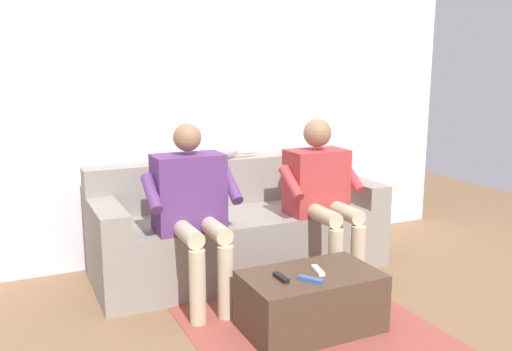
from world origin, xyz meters
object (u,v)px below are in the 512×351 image
object	(u,v)px
coffee_table	(311,301)
person_left_seated	(321,189)
cat_on_backrest	(215,150)
remote_black	(281,277)
remote_white	(318,270)
couch	(239,232)
person_right_seated	(192,202)
remote_blue	(310,279)

from	to	relation	value
coffee_table	person_left_seated	xyz separation A→B (m)	(-0.48, -0.68, 0.48)
person_left_seated	cat_on_backrest	size ratio (longest dim) A/B	2.10
remote_black	cat_on_backrest	bearing A→B (deg)	-6.78
cat_on_backrest	remote_white	world-z (taller)	cat_on_backrest
couch	remote_white	size ratio (longest dim) A/B	14.62
person_right_seated	remote_black	distance (m)	0.80
cat_on_backrest	person_left_seated	bearing A→B (deg)	132.58
couch	remote_blue	bearing A→B (deg)	86.86
couch	coffee_table	bearing A→B (deg)	90.00
person_left_seated	remote_blue	size ratio (longest dim) A/B	8.13
remote_blue	coffee_table	bearing A→B (deg)	113.62
cat_on_backrest	person_right_seated	bearing A→B (deg)	57.37
remote_white	person_left_seated	bearing A→B (deg)	159.80
remote_white	cat_on_backrest	bearing A→B (deg)	-161.67
person_left_seated	cat_on_backrest	xyz separation A→B (m)	(0.57, -0.62, 0.23)
person_left_seated	remote_black	xyz separation A→B (m)	(0.68, 0.69, -0.30)
person_left_seated	cat_on_backrest	world-z (taller)	person_left_seated
person_left_seated	remote_white	bearing A→B (deg)	57.22
couch	coffee_table	xyz separation A→B (m)	(0.00, 1.04, -0.13)
coffee_table	cat_on_backrest	distance (m)	1.48
person_right_seated	remote_black	size ratio (longest dim) A/B	8.79
person_right_seated	remote_blue	size ratio (longest dim) A/B	8.23
person_right_seated	person_left_seated	bearing A→B (deg)	-179.67
person_left_seated	remote_white	size ratio (longest dim) A/B	7.85
person_right_seated	remote_white	distance (m)	0.91
cat_on_backrest	remote_blue	bearing A→B (deg)	90.90
remote_black	remote_white	size ratio (longest dim) A/B	0.90
cat_on_backrest	remote_white	xyz separation A→B (m)	(-0.13, 1.29, -0.53)
couch	remote_white	world-z (taller)	couch
cat_on_backrest	coffee_table	bearing A→B (deg)	93.71
couch	cat_on_backrest	distance (m)	0.64
remote_blue	remote_white	size ratio (longest dim) A/B	0.97
person_left_seated	couch	bearing A→B (deg)	-36.63
remote_blue	remote_white	distance (m)	0.15
remote_black	remote_white	distance (m)	0.25
remote_blue	remote_white	world-z (taller)	same
person_left_seated	remote_white	world-z (taller)	person_left_seated
person_right_seated	remote_white	world-z (taller)	person_right_seated
coffee_table	couch	bearing A→B (deg)	-90.00
remote_white	remote_black	bearing A→B (deg)	-75.15
person_right_seated	remote_blue	world-z (taller)	person_right_seated
couch	remote_blue	size ratio (longest dim) A/B	15.15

